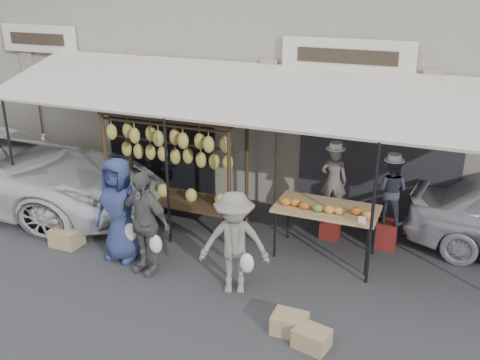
# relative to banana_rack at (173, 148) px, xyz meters

# --- Properties ---
(ground_plane) EXTENTS (90.00, 90.00, 0.00)m
(ground_plane) POSITION_rel_banana_rack_xyz_m (1.20, -1.76, -1.57)
(ground_plane) COLOR #2D2D30
(shophouse) EXTENTS (24.00, 6.15, 7.30)m
(shophouse) POSITION_rel_banana_rack_xyz_m (1.20, 4.74, 2.07)
(shophouse) COLOR gray
(shophouse) RESTS_ON ground_plane
(awning) EXTENTS (10.00, 2.35, 2.92)m
(awning) POSITION_rel_banana_rack_xyz_m (1.21, 0.52, 1.00)
(awning) COLOR beige
(awning) RESTS_ON ground_plane
(banana_rack) EXTENTS (2.60, 0.90, 2.24)m
(banana_rack) POSITION_rel_banana_rack_xyz_m (0.00, 0.00, 0.00)
(banana_rack) COLOR black
(banana_rack) RESTS_ON ground_plane
(produce_table) EXTENTS (1.70, 0.90, 1.04)m
(produce_table) POSITION_rel_banana_rack_xyz_m (2.87, -0.06, -0.69)
(produce_table) COLOR tan
(produce_table) RESTS_ON ground_plane
(vendor_left) EXTENTS (0.50, 0.37, 1.27)m
(vendor_left) POSITION_rel_banana_rack_xyz_m (2.81, 0.70, -0.47)
(vendor_left) COLOR #655C58
(vendor_left) RESTS_ON stool_left
(vendor_right) EXTENTS (0.64, 0.54, 1.16)m
(vendor_right) POSITION_rel_banana_rack_xyz_m (3.80, 0.71, -0.50)
(vendor_right) COLOR #313443
(vendor_right) RESTS_ON stool_right
(customer_left) EXTENTS (0.89, 0.59, 1.79)m
(customer_left) POSITION_rel_banana_rack_xyz_m (-0.26, -1.40, -0.68)
(customer_left) COLOR navy
(customer_left) RESTS_ON ground_plane
(customer_mid) EXTENTS (1.06, 0.59, 1.71)m
(customer_mid) POSITION_rel_banana_rack_xyz_m (0.33, -1.60, -0.71)
(customer_mid) COLOR #575654
(customer_mid) RESTS_ON ground_plane
(customer_right) EXTENTS (1.18, 0.90, 1.62)m
(customer_right) POSITION_rel_banana_rack_xyz_m (1.88, -1.60, -0.76)
(customer_right) COLOR gray
(customer_right) RESTS_ON ground_plane
(stool_left) EXTENTS (0.43, 0.43, 0.47)m
(stool_left) POSITION_rel_banana_rack_xyz_m (2.81, 0.70, -1.34)
(stool_left) COLOR maroon
(stool_left) RESTS_ON ground_plane
(stool_right) EXTENTS (0.41, 0.41, 0.49)m
(stool_right) POSITION_rel_banana_rack_xyz_m (3.80, 0.71, -1.33)
(stool_right) COLOR maroon
(stool_right) RESTS_ON ground_plane
(crate_near_a) EXTENTS (0.46, 0.35, 0.28)m
(crate_near_a) POSITION_rel_banana_rack_xyz_m (2.97, -2.26, -1.43)
(crate_near_a) COLOR tan
(crate_near_a) RESTS_ON ground_plane
(crate_near_b) EXTENTS (0.50, 0.42, 0.26)m
(crate_near_b) POSITION_rel_banana_rack_xyz_m (3.33, -2.44, -1.44)
(crate_near_b) COLOR tan
(crate_near_b) RESTS_ON ground_plane
(crate_far) EXTENTS (0.52, 0.40, 0.31)m
(crate_far) POSITION_rel_banana_rack_xyz_m (-1.44, -1.41, -1.42)
(crate_far) COLOR tan
(crate_far) RESTS_ON ground_plane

